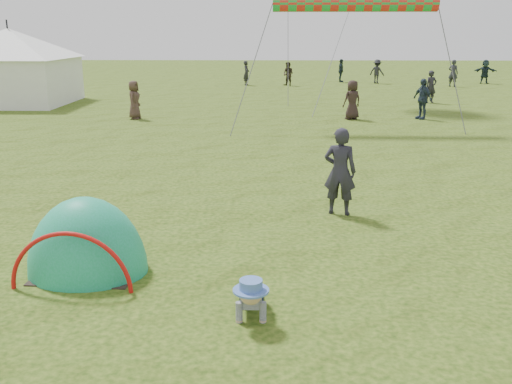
{
  "coord_description": "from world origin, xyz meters",
  "views": [
    {
      "loc": [
        1.03,
        -6.33,
        3.62
      ],
      "look_at": [
        0.79,
        2.95,
        1.0
      ],
      "focal_mm": 40.0,
      "sensor_mm": 36.0,
      "label": 1
    }
  ],
  "objects_px": {
    "crawling_toddler": "(251,294)",
    "popup_tent": "(89,271)",
    "standing_adult": "(340,171)",
    "event_marquee": "(11,64)"
  },
  "relations": [
    {
      "from": "standing_adult",
      "to": "event_marquee",
      "type": "relative_size",
      "value": 0.3
    },
    {
      "from": "popup_tent",
      "to": "event_marquee",
      "type": "relative_size",
      "value": 0.41
    },
    {
      "from": "crawling_toddler",
      "to": "event_marquee",
      "type": "bearing_deg",
      "value": 118.58
    },
    {
      "from": "crawling_toddler",
      "to": "popup_tent",
      "type": "distance_m",
      "value": 2.96
    },
    {
      "from": "crawling_toddler",
      "to": "standing_adult",
      "type": "height_order",
      "value": "standing_adult"
    },
    {
      "from": "crawling_toddler",
      "to": "event_marquee",
      "type": "distance_m",
      "value": 26.22
    },
    {
      "from": "standing_adult",
      "to": "event_marquee",
      "type": "distance_m",
      "value": 23.45
    },
    {
      "from": "standing_adult",
      "to": "event_marquee",
      "type": "bearing_deg",
      "value": -37.19
    },
    {
      "from": "crawling_toddler",
      "to": "popup_tent",
      "type": "height_order",
      "value": "popup_tent"
    },
    {
      "from": "popup_tent",
      "to": "standing_adult",
      "type": "height_order",
      "value": "standing_adult"
    }
  ]
}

